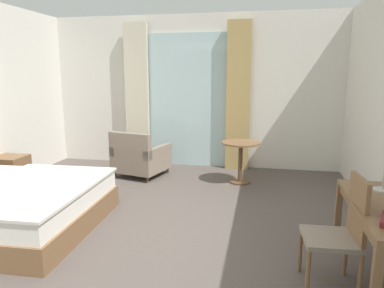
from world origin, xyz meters
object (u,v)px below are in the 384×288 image
(armchair_by_window, at_px, (140,158))
(bed, at_px, (3,205))
(desk_chair, at_px, (342,228))
(round_cafe_table, at_px, (241,153))
(nightstand, at_px, (11,172))

(armchair_by_window, bearing_deg, bed, -110.07)
(desk_chair, distance_m, armchair_by_window, 3.94)
(round_cafe_table, bearing_deg, armchair_by_window, 178.47)
(nightstand, relative_size, desk_chair, 0.53)
(bed, xyz_separation_m, desk_chair, (3.59, -0.50, 0.25))
(desk_chair, bearing_deg, armchair_by_window, 134.17)
(nightstand, height_order, armchair_by_window, armchair_by_window)
(nightstand, height_order, desk_chair, desk_chair)
(nightstand, distance_m, armchair_by_window, 2.04)
(armchair_by_window, distance_m, round_cafe_table, 1.76)
(desk_chair, height_order, armchair_by_window, desk_chair)
(bed, bearing_deg, desk_chair, -7.91)
(bed, height_order, round_cafe_table, bed)
(bed, distance_m, nightstand, 1.57)
(round_cafe_table, bearing_deg, nightstand, -164.12)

